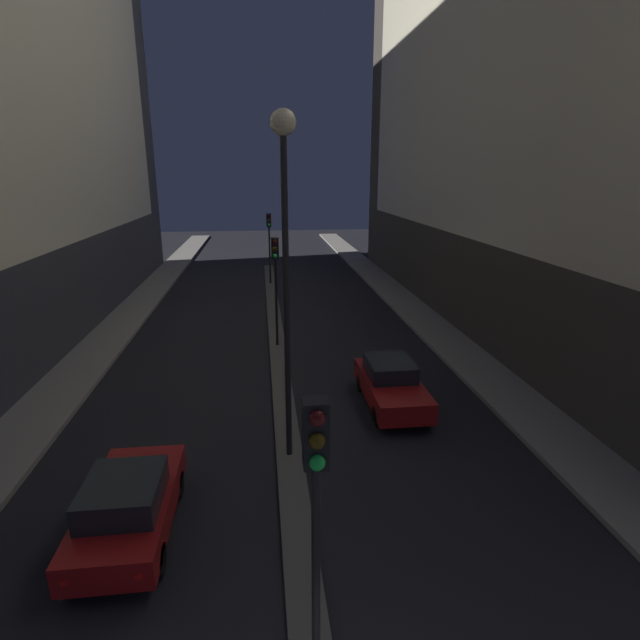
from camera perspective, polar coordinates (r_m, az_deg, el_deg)
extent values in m
cube|color=#423D38|center=(26.97, 24.06, 28.41)|extent=(6.00, 40.82, 27.39)
cube|color=#56544F|center=(23.75, -5.00, -1.93)|extent=(0.72, 37.69, 0.12)
cylinder|color=black|center=(7.75, -0.46, -28.44)|extent=(0.12, 0.12, 3.89)
cube|color=black|center=(6.30, -0.51, -12.83)|extent=(0.32, 0.28, 0.90)
sphere|color=#4C0F0F|center=(6.00, -0.33, -11.17)|extent=(0.20, 0.20, 0.20)
sphere|color=#4C380A|center=(6.14, -0.32, -13.65)|extent=(0.20, 0.20, 0.20)
sphere|color=#1EEA4C|center=(6.30, -0.32, -16.01)|extent=(0.20, 0.20, 0.20)
cylinder|color=black|center=(21.94, -5.02, 1.97)|extent=(0.12, 0.12, 3.89)
cube|color=black|center=(21.47, -5.18, 8.16)|extent=(0.32, 0.28, 0.90)
sphere|color=#4C0F0F|center=(21.25, -5.18, 8.89)|extent=(0.20, 0.20, 0.20)
sphere|color=#4C380A|center=(21.29, -5.16, 8.09)|extent=(0.20, 0.20, 0.20)
sphere|color=#1EEA4C|center=(21.33, -5.14, 7.30)|extent=(0.20, 0.20, 0.20)
cylinder|color=black|center=(34.79, -5.76, 7.35)|extent=(0.12, 0.12, 3.89)
cube|color=black|center=(34.50, -5.88, 11.27)|extent=(0.32, 0.28, 0.90)
sphere|color=#4C0F0F|center=(34.29, -5.89, 11.75)|extent=(0.20, 0.20, 0.20)
sphere|color=#4C380A|center=(34.32, -5.87, 11.25)|extent=(0.20, 0.20, 0.20)
sphere|color=#1EEA4C|center=(34.35, -5.86, 10.75)|extent=(0.20, 0.20, 0.20)
cylinder|color=black|center=(12.56, -3.84, 1.46)|extent=(0.16, 0.16, 8.34)
sphere|color=#F9EAB2|center=(12.19, -4.26, 21.63)|extent=(0.60, 0.60, 0.60)
cube|color=maroon|center=(12.12, -20.91, -19.47)|extent=(1.79, 4.00, 0.63)
cube|color=black|center=(11.55, -21.59, -17.89)|extent=(1.52, 1.80, 0.58)
cube|color=red|center=(10.80, -27.19, -25.18)|extent=(0.14, 0.04, 0.10)
cube|color=red|center=(10.45, -20.03, -25.84)|extent=(0.14, 0.04, 0.10)
cylinder|color=black|center=(13.48, -22.88, -17.34)|extent=(0.22, 0.64, 0.64)
cylinder|color=black|center=(13.13, -15.98, -17.58)|extent=(0.22, 0.64, 0.64)
cylinder|color=black|center=(11.60, -26.39, -23.99)|extent=(0.22, 0.64, 0.64)
cylinder|color=black|center=(11.19, -18.05, -24.63)|extent=(0.22, 0.64, 0.64)
cube|color=maroon|center=(16.90, 8.18, -7.73)|extent=(1.75, 4.13, 0.67)
cube|color=black|center=(16.94, 8.00, -5.44)|extent=(1.49, 1.86, 0.54)
cube|color=red|center=(18.60, 4.74, -5.18)|extent=(0.14, 0.04, 0.10)
cube|color=red|center=(18.87, 8.40, -4.98)|extent=(0.14, 0.04, 0.10)
cylinder|color=black|center=(18.00, 4.73, -7.21)|extent=(0.22, 0.64, 0.64)
cylinder|color=black|center=(18.35, 9.44, -6.91)|extent=(0.22, 0.64, 0.64)
cylinder|color=black|center=(15.75, 6.58, -10.91)|extent=(0.22, 0.64, 0.64)
cylinder|color=black|center=(16.15, 11.96, -10.45)|extent=(0.22, 0.64, 0.64)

